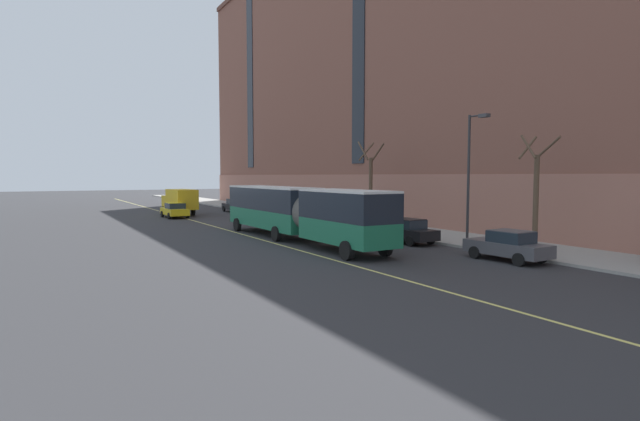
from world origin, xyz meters
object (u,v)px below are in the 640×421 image
Objects in this scene: parked_car_black_2 at (235,205)px; parked_car_darkgray_1 at (508,246)px; taxi_cab at (175,210)px; box_truck at (180,200)px; parked_car_navy_6 at (295,214)px; parked_car_black_5 at (406,231)px; street_tree_mid_block at (370,185)px; street_tree_near_corner at (536,193)px; city_bus at (297,210)px; parked_car_darkgray_3 at (335,220)px; street_lamp at (471,167)px; parked_car_darkgray_4 at (261,209)px.

parked_car_darkgray_1 is at bearing -90.01° from parked_car_black_2.
box_truck is at bearing 68.04° from taxi_cab.
parked_car_navy_6 is 13.40m from taxi_cab.
parked_car_black_5 is 0.66× the size of street_tree_mid_block.
street_tree_near_corner reaches higher than taxi_cab.
street_tree_mid_block reaches higher than taxi_cab.
city_bus is at bearing -116.45° from parked_car_navy_6.
city_bus is 7.16m from parked_car_black_5.
parked_car_darkgray_3 is 0.68× the size of box_truck.
parked_car_darkgray_1 is 7.84m from parked_car_black_5.
street_lamp is at bearing -61.79° from parked_car_black_5.
box_truck reaches higher than parked_car_darkgray_1.
parked_car_black_2 is at bearing 91.15° from parked_car_darkgray_4.
parked_car_darkgray_4 is at bearing 96.28° from street_tree_near_corner.
street_tree_mid_block reaches higher than parked_car_black_2.
street_tree_mid_block is at bearing 0.08° from parked_car_darkgray_3.
box_truck reaches higher than parked_car_darkgray_3.
parked_car_black_5 is at bearing -90.22° from parked_car_black_2.
street_tree_mid_block is at bearing 26.82° from city_bus.
parked_car_black_2 is 0.71× the size of box_truck.
city_bus is 7.62m from parked_car_darkgray_3.
city_bus is 14.39m from street_tree_near_corner.
parked_car_black_2 is 1.04× the size of parked_car_darkgray_4.
parked_car_black_5 is (5.66, -4.19, -1.26)m from city_bus.
parked_car_darkgray_4 is 1.02× the size of parked_car_navy_6.
taxi_cab is (-8.22, -4.75, -0.00)m from parked_car_black_2.
city_bus is at bearing -153.18° from street_tree_mid_block.
street_lamp is at bearing 66.83° from parked_car_darkgray_1.
parked_car_black_5 is 8.05m from street_tree_near_corner.
parked_car_darkgray_3 is 1.03× the size of parked_car_navy_6.
city_bus is at bearing -83.78° from taxi_cab.
parked_car_darkgray_1 is 16.71m from parked_car_darkgray_3.
street_tree_mid_block is at bearing 78.20° from parked_car_darkgray_1.
parked_car_darkgray_1 is at bearing -90.29° from parked_car_darkgray_4.
street_tree_near_corner reaches higher than parked_car_black_2.
city_bus is 4.32× the size of parked_car_darkgray_1.
parked_car_darkgray_1 and parked_car_black_2 have the same top height.
parked_car_darkgray_3 is 16.17m from street_tree_near_corner.
parked_car_navy_6 is (-0.00, 7.13, 0.00)m from parked_car_darkgray_3.
street_tree_mid_block reaches higher than street_tree_near_corner.
box_truck is (-6.96, 6.25, 0.83)m from parked_car_darkgray_4.
parked_car_darkgray_4 is 0.71× the size of street_tree_near_corner.
parked_car_darkgray_4 is at bearing 93.47° from street_lamp.
city_bus is 13.24m from parked_car_navy_6.
parked_car_black_2 is at bearing 92.97° from street_lamp.
street_lamp is at bearing -87.03° from parked_car_black_2.
city_bus is 13.41m from parked_car_darkgray_1.
parked_car_navy_6 is 0.98× the size of taxi_cab.
taxi_cab is 21.35m from street_tree_mid_block.
parked_car_navy_6 is at bearing 98.55° from street_tree_near_corner.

